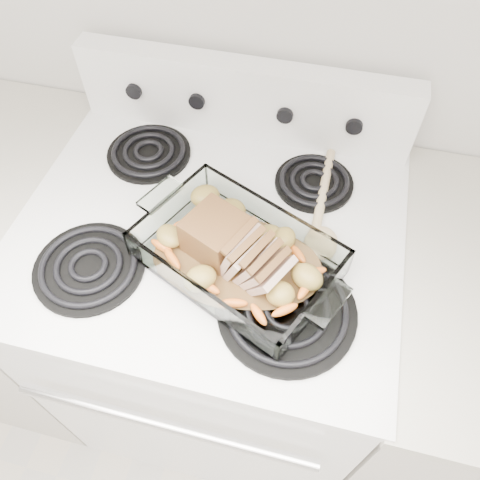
% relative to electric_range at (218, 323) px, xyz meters
% --- Properties ---
extents(electric_range, '(0.78, 0.70, 1.12)m').
position_rel_electric_range_xyz_m(electric_range, '(0.00, 0.00, 0.00)').
color(electric_range, white).
rests_on(electric_range, ground).
extents(counter_left, '(0.58, 0.68, 0.93)m').
position_rel_electric_range_xyz_m(counter_left, '(-0.67, -0.00, -0.02)').
color(counter_left, beige).
rests_on(counter_left, ground).
extents(counter_right, '(0.58, 0.68, 0.93)m').
position_rel_electric_range_xyz_m(counter_right, '(0.66, -0.00, -0.02)').
color(counter_right, beige).
rests_on(counter_right, ground).
extents(baking_dish, '(0.35, 0.23, 0.07)m').
position_rel_electric_range_xyz_m(baking_dish, '(0.08, -0.09, 0.48)').
color(baking_dish, silver).
rests_on(baking_dish, electric_range).
extents(pork_roast, '(0.21, 0.10, 0.08)m').
position_rel_electric_range_xyz_m(pork_roast, '(0.06, -0.09, 0.51)').
color(pork_roast, brown).
rests_on(pork_roast, baking_dish).
extents(roast_vegetables, '(0.32, 0.17, 0.04)m').
position_rel_electric_range_xyz_m(roast_vegetables, '(0.08, -0.05, 0.49)').
color(roast_vegetables, orange).
rests_on(roast_vegetables, baking_dish).
extents(wooden_spoon, '(0.06, 0.30, 0.02)m').
position_rel_electric_range_xyz_m(wooden_spoon, '(0.22, 0.06, 0.46)').
color(wooden_spoon, beige).
rests_on(wooden_spoon, electric_range).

